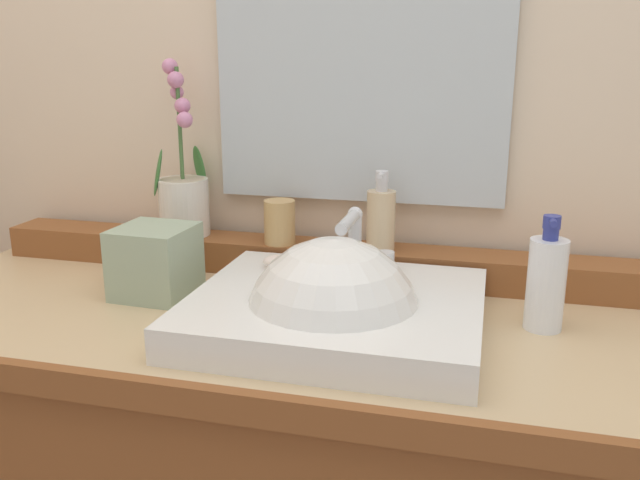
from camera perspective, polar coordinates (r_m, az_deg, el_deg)
name	(u,v)px	position (r m, az deg, el deg)	size (l,w,h in m)	color
wall_back	(359,28)	(1.42, 3.36, 17.65)	(3.26, 0.20, 2.69)	beige
back_ledge	(339,260)	(1.31, 1.60, -1.75)	(1.43, 0.10, 0.06)	brown
sink_basin	(334,320)	(1.06, 1.23, -6.85)	(0.45, 0.40, 0.29)	white
soap_bar	(282,262)	(1.18, -3.28, -1.90)	(0.07, 0.04, 0.02)	silver
potted_plant	(183,193)	(1.39, -11.60, 3.98)	(0.11, 0.11, 0.35)	silver
soap_dispenser	(381,219)	(1.26, 5.23, 1.84)	(0.05, 0.06, 0.15)	#D2B68C
tumbler_cup	(280,222)	(1.31, -3.47, 1.54)	(0.06, 0.06, 0.09)	tan
lotion_bottle	(546,282)	(1.11, 18.78, -3.40)	(0.06, 0.06, 0.19)	white
tissue_box	(155,261)	(1.23, -13.89, -1.78)	(0.13, 0.13, 0.13)	#96AA8E
mirror	(360,84)	(1.30, 3.40, 13.19)	(0.57, 0.02, 0.45)	silver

